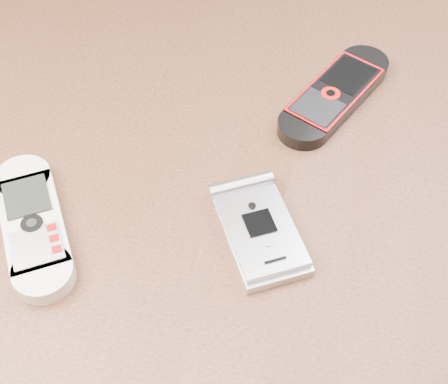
{
  "coord_description": "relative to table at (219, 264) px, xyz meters",
  "views": [
    {
      "loc": [
        0.06,
        -0.32,
        1.17
      ],
      "look_at": [
        0.01,
        0.0,
        0.76
      ],
      "focal_mm": 50.0,
      "sensor_mm": 36.0,
      "label": 1
    }
  ],
  "objects": [
    {
      "name": "table",
      "position": [
        0.0,
        0.0,
        0.0
      ],
      "size": [
        1.2,
        0.8,
        0.75
      ],
      "color": "black",
      "rests_on": "ground"
    },
    {
      "name": "nokia_white",
      "position": [
        -0.14,
        -0.06,
        0.11
      ],
      "size": [
        0.11,
        0.15,
        0.02
      ],
      "primitive_type": "cube",
      "rotation": [
        0.0,
        0.0,
        0.51
      ],
      "color": "beige",
      "rests_on": "table"
    },
    {
      "name": "nokia_black_red",
      "position": [
        0.09,
        0.14,
        0.11
      ],
      "size": [
        0.12,
        0.16,
        0.02
      ],
      "primitive_type": "cube",
      "rotation": [
        0.0,
        0.0,
        -0.5
      ],
      "color": "black",
      "rests_on": "table"
    },
    {
      "name": "motorola_razr",
      "position": [
        0.04,
        -0.03,
        0.11
      ],
      "size": [
        0.1,
        0.12,
        0.02
      ],
      "primitive_type": "cube",
      "rotation": [
        0.0,
        0.0,
        0.47
      ],
      "color": "silver",
      "rests_on": "table"
    }
  ]
}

